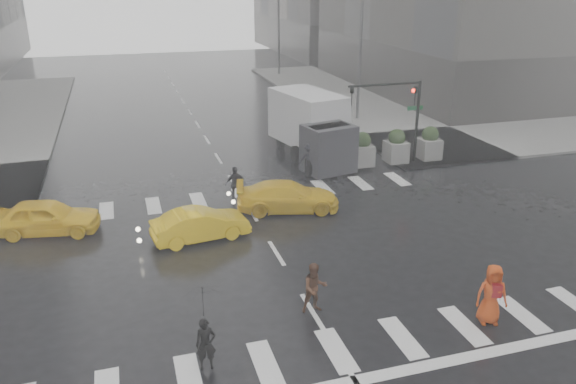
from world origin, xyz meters
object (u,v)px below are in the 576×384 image
object	(u,v)px
traffic_signal_pole	(401,106)
taxi_front	(46,217)
pedestrian_orange	(492,294)
taxi_mid	(201,225)
pedestrian_brown	(315,288)
box_truck	(313,126)

from	to	relation	value
traffic_signal_pole	taxi_front	bearing A→B (deg)	-167.88
traffic_signal_pole	pedestrian_orange	size ratio (longest dim) A/B	2.43
taxi_mid	pedestrian_brown	bearing A→B (deg)	-165.13
traffic_signal_pole	pedestrian_brown	world-z (taller)	traffic_signal_pole
pedestrian_brown	box_truck	xyz separation A→B (m)	(4.93, 14.35, 1.10)
traffic_signal_pole	box_truck	bearing A→B (deg)	149.66
traffic_signal_pole	pedestrian_brown	xyz separation A→B (m)	(-8.94, -12.01, -2.41)
traffic_signal_pole	pedestrian_orange	xyz separation A→B (m)	(-4.22, -14.03, -2.29)
traffic_signal_pole	taxi_mid	bearing A→B (deg)	-152.37
pedestrian_orange	taxi_front	bearing A→B (deg)	159.31
pedestrian_orange	box_truck	distance (m)	16.40
box_truck	pedestrian_orange	bearing A→B (deg)	-103.04
taxi_mid	box_truck	bearing A→B (deg)	-49.90
taxi_front	box_truck	bearing A→B (deg)	-54.93
traffic_signal_pole	taxi_front	xyz separation A→B (m)	(-17.20, -3.69, -2.53)
box_truck	traffic_signal_pole	bearing A→B (deg)	-42.62
pedestrian_brown	box_truck	bearing A→B (deg)	72.03
pedestrian_orange	box_truck	xyz separation A→B (m)	(0.22, 16.37, 0.97)
taxi_front	taxi_mid	size ratio (longest dim) A/B	1.09
traffic_signal_pole	taxi_mid	xyz separation A→B (m)	(-11.47, -6.01, -2.60)
traffic_signal_pole	pedestrian_brown	distance (m)	15.16
taxi_front	taxi_mid	xyz separation A→B (m)	(5.72, -2.32, -0.08)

